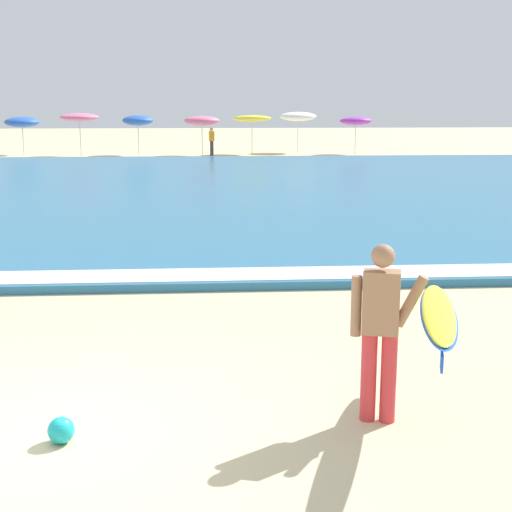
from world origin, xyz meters
The scene contains 13 objects.
ground_plane centered at (0.00, 0.00, 0.00)m, with size 160.00×160.00×0.00m, color beige.
sea centered at (0.00, 19.04, 0.07)m, with size 120.00×28.00×0.14m, color teal.
surf_foam centered at (0.00, 5.64, 0.15)m, with size 120.00×0.93×0.01m, color white.
surfer_with_board centered at (3.31, 0.05, 1.04)m, with size 1.30×2.71×1.73m.
beach_umbrella_1 centered at (-9.23, 37.00, 1.87)m, with size 1.98×2.00×2.20m.
beach_umbrella_2 centered at (-5.72, 35.74, 2.16)m, with size 2.16×2.16×2.41m.
beach_umbrella_3 centered at (-2.51, 36.36, 1.97)m, with size 1.76×1.78×2.29m.
beach_umbrella_4 centered at (1.18, 35.77, 1.96)m, with size 2.03×2.04×2.25m.
beach_umbrella_5 centered at (4.10, 36.43, 2.06)m, with size 2.27×2.29×2.32m.
beach_umbrella_6 centered at (6.97, 37.73, 2.15)m, with size 2.21×2.22×2.43m.
beach_umbrella_7 centered at (10.20, 36.22, 1.91)m, with size 1.87×1.89×2.19m.
beachgoer_near_row_left centered at (1.73, 35.43, 0.84)m, with size 0.32×0.20×1.58m.
beach_ball centered at (0.12, -0.15, 0.12)m, with size 0.24×0.24×0.24m, color #19ADB2.
Camera 1 is at (1.46, -6.24, 3.00)m, focal length 50.56 mm.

